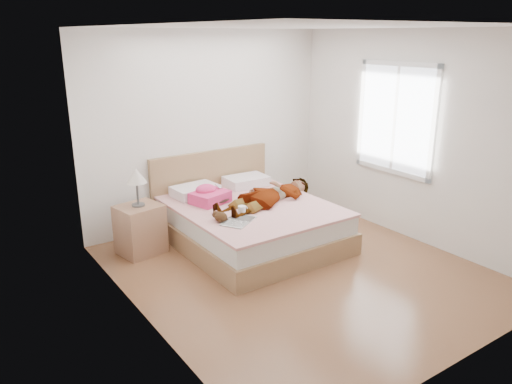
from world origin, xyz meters
TOP-DOWN VIEW (x-y plane):
  - ground at (0.00, 0.00)m, footprint 4.00×4.00m
  - woman at (0.27, 0.96)m, footprint 1.71×0.98m
  - hair at (-0.30, 1.41)m, footprint 0.62×0.69m
  - phone at (-0.23, 1.36)m, footprint 0.07×0.10m
  - room_shell at (1.77, 0.30)m, footprint 4.00×4.00m
  - bed at (0.00, 1.04)m, footprint 1.80×2.08m
  - towel at (-0.39, 1.32)m, footprint 0.52×0.46m
  - magazine at (-0.45, 0.55)m, footprint 0.50×0.45m
  - coffee_mug at (-0.29, 0.72)m, footprint 0.14×0.10m
  - plush_toy at (-0.62, 0.67)m, footprint 0.17×0.22m
  - nightstand at (-1.26, 1.46)m, footprint 0.56×0.52m

SIDE VIEW (x-z plane):
  - ground at x=0.00m, z-range 0.00..0.00m
  - bed at x=0.00m, z-range -0.22..0.78m
  - nightstand at x=-1.26m, z-range -0.18..0.88m
  - magazine at x=-0.45m, z-range 0.51..0.53m
  - hair at x=-0.30m, z-range 0.51..0.60m
  - coffee_mug at x=-0.29m, z-range 0.51..0.62m
  - plush_toy at x=-0.62m, z-range 0.51..0.63m
  - towel at x=-0.39m, z-range 0.49..0.72m
  - woman at x=0.27m, z-range 0.51..0.73m
  - phone at x=-0.23m, z-range 0.66..0.71m
  - room_shell at x=1.77m, z-range -0.50..3.50m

